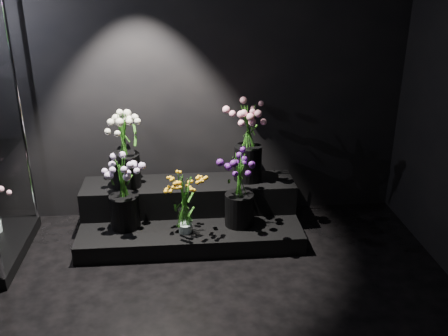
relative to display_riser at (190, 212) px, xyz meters
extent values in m
plane|color=black|center=(-0.01, 0.38, 1.22)|extent=(4.00, 0.00, 4.00)
cube|color=black|center=(0.00, -0.10, -0.10)|extent=(1.90, 0.85, 0.16)
cube|color=black|center=(0.00, 0.12, 0.12)|extent=(1.90, 0.42, 0.26)
cylinder|color=white|center=(-0.05, -0.32, 0.09)|extent=(0.12, 0.12, 0.21)
cylinder|color=black|center=(-0.55, -0.18, 0.13)|extent=(0.25, 0.25, 0.29)
cylinder|color=black|center=(0.42, -0.22, 0.13)|extent=(0.25, 0.25, 0.29)
cylinder|color=black|center=(-0.55, 0.09, 0.40)|extent=(0.26, 0.26, 0.30)
cylinder|color=black|center=(0.54, 0.14, 0.41)|extent=(0.25, 0.25, 0.32)
camera|label=1|loc=(-0.04, -4.01, 2.08)|focal=40.00mm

